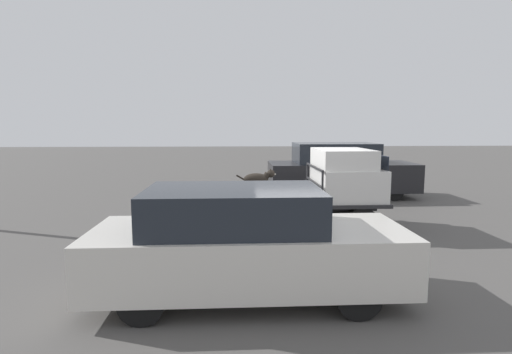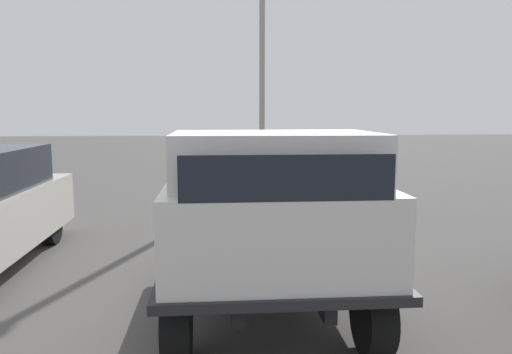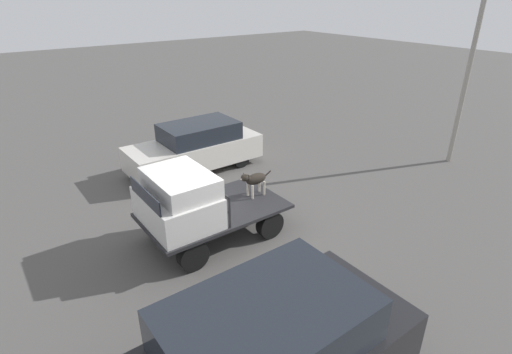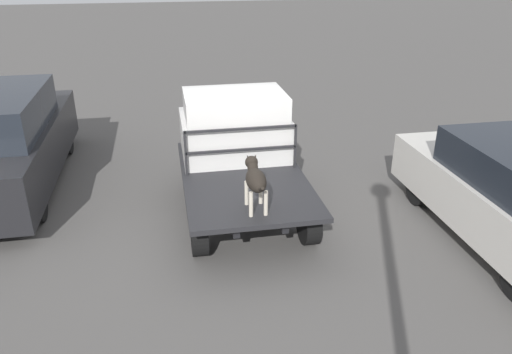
# 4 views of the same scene
# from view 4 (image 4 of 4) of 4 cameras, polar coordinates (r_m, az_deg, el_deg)

# --- Properties ---
(ground_plane) EXTENTS (80.00, 80.00, 0.00)m
(ground_plane) POSITION_cam_4_polar(r_m,az_deg,el_deg) (8.76, -1.43, -4.27)
(ground_plane) COLOR #514F4C
(flatbed_truck) EXTENTS (3.46, 2.03, 0.76)m
(flatbed_truck) POSITION_cam_4_polar(r_m,az_deg,el_deg) (8.50, -1.47, -0.98)
(flatbed_truck) COLOR black
(flatbed_truck) RESTS_ON ground
(truck_cab) EXTENTS (1.46, 1.91, 1.19)m
(truck_cab) POSITION_cam_4_polar(r_m,az_deg,el_deg) (9.06, -2.47, 5.88)
(truck_cab) COLOR silver
(truck_cab) RESTS_ON flatbed_truck
(truck_headboard) EXTENTS (0.04, 1.91, 0.78)m
(truck_headboard) POSITION_cam_4_polar(r_m,az_deg,el_deg) (8.35, -1.69, 3.95)
(truck_headboard) COLOR #232326
(truck_headboard) RESTS_ON flatbed_truck
(dog) EXTENTS (0.98, 0.28, 0.73)m
(dog) POSITION_cam_4_polar(r_m,az_deg,el_deg) (7.14, -0.09, -0.18)
(dog) COLOR beige
(dog) RESTS_ON flatbed_truck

